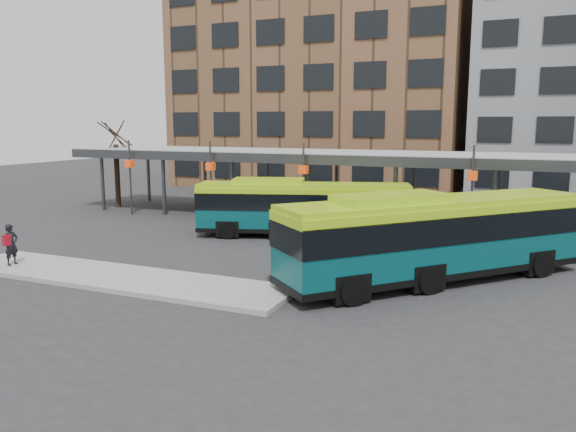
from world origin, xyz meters
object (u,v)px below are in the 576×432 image
at_px(tree, 117,173).
at_px(pedestrian, 11,244).
at_px(bus_rear, 303,206).
at_px(bus_front, 435,235).

height_order(tree, pedestrian, tree).
relative_size(bus_rear, pedestrian, 6.66).
distance_m(tree, bus_front, 25.73).
bearing_deg(pedestrian, bus_rear, -35.42).
bearing_deg(bus_front, tree, 108.30).
relative_size(tree, bus_front, 0.52).
bearing_deg(pedestrian, tree, 27.75).
bearing_deg(tree, pedestrian, -63.88).
height_order(tree, bus_front, tree).
xyz_separation_m(tree, pedestrian, (7.56, -15.42, -1.40)).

